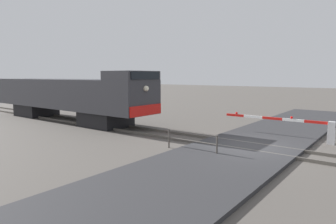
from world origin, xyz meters
name	(u,v)px	position (x,y,z in m)	size (l,w,h in m)	color
ground_plane	(247,148)	(0.00, 0.00, 0.00)	(160.00, 160.00, 0.00)	#514C47
rail_track_left	(241,150)	(-0.72, 0.00, 0.07)	(0.08, 80.00, 0.15)	#59544C
rail_track_right	(253,144)	(0.72, 0.00, 0.07)	(0.08, 80.00, 0.15)	#59544C
road_surface	(247,147)	(0.00, 0.00, 0.07)	(36.00, 4.87, 0.15)	#2D2D30
locomotive	(68,96)	(0.00, 14.76, 1.98)	(2.99, 16.93, 3.82)	black
crossing_gate	(313,127)	(3.45, -2.20, 0.82)	(0.36, 6.46, 1.29)	silver
guard_railing	(192,139)	(-2.27, 1.80, 0.62)	(0.08, 2.72, 0.95)	#4C4742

